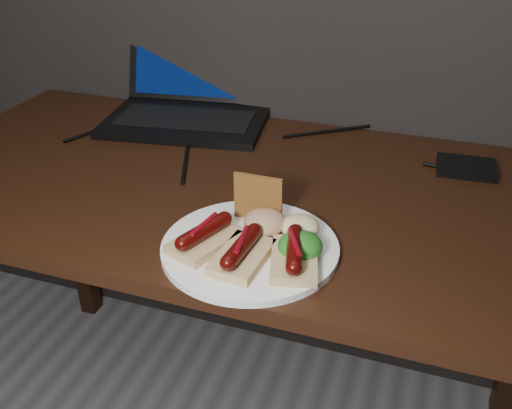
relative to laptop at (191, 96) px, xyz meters
name	(u,v)px	position (x,y,z in m)	size (l,w,h in m)	color
desk	(236,219)	(0.23, -0.29, -0.14)	(1.40, 0.70, 0.75)	black
laptop	(191,96)	(0.00, 0.00, 0.00)	(0.43, 0.39, 0.25)	black
hard_drive	(466,167)	(0.66, -0.10, -0.05)	(0.12, 0.09, 0.02)	black
desk_cables	(252,145)	(0.20, -0.12, -0.05)	(0.93, 0.42, 0.01)	black
plate	(250,247)	(0.34, -0.51, -0.05)	(0.29, 0.29, 0.01)	white
bread_sausage_left	(205,237)	(0.27, -0.54, -0.03)	(0.11, 0.13, 0.04)	#E3C685
bread_sausage_center	(242,252)	(0.34, -0.56, -0.03)	(0.08, 0.12, 0.04)	#E3C685
bread_sausage_right	(294,255)	(0.42, -0.54, -0.03)	(0.10, 0.13, 0.04)	#E3C685
crispbread	(258,198)	(0.32, -0.44, 0.00)	(0.09, 0.01, 0.09)	#955E28
salad_greens	(300,246)	(0.42, -0.52, -0.02)	(0.07, 0.07, 0.04)	#105114
salsa_mound	(265,222)	(0.35, -0.47, -0.02)	(0.07, 0.07, 0.04)	maroon
coleslaw_mound	(300,227)	(0.41, -0.46, -0.02)	(0.06, 0.06, 0.04)	white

